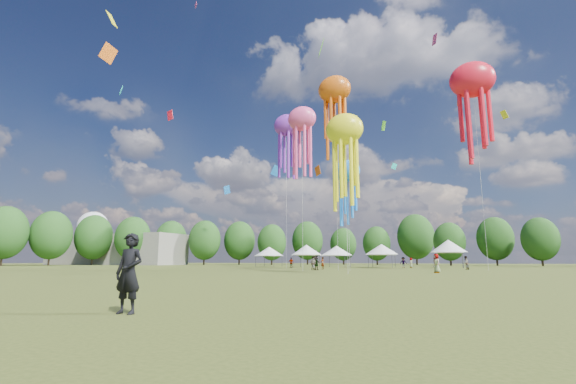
% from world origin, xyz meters
% --- Properties ---
extents(ground, '(300.00, 300.00, 0.00)m').
position_xyz_m(ground, '(0.00, 0.00, 0.00)').
color(ground, '#384416').
rests_on(ground, ground).
extents(observer_main, '(0.69, 0.48, 1.83)m').
position_xyz_m(observer_main, '(6.52, -3.31, 0.92)').
color(observer_main, black).
rests_on(observer_main, ground).
extents(spectator_near, '(1.01, 0.91, 1.69)m').
position_xyz_m(spectator_near, '(-2.55, 36.52, 0.85)').
color(spectator_near, gray).
rests_on(spectator_near, ground).
extents(spectators_far, '(26.36, 26.98, 1.83)m').
position_xyz_m(spectators_far, '(4.18, 44.42, 0.87)').
color(spectators_far, gray).
rests_on(spectators_far, ground).
extents(festival_tents, '(37.75, 9.36, 4.47)m').
position_xyz_m(festival_tents, '(-3.02, 57.82, 3.06)').
color(festival_tents, '#47474C').
rests_on(festival_tents, ground).
extents(show_kites, '(32.52, 24.95, 26.54)m').
position_xyz_m(show_kites, '(5.33, 38.68, 19.04)').
color(show_kites, '#FE4B93').
rests_on(show_kites, ground).
extents(small_kites, '(70.82, 48.34, 43.17)m').
position_xyz_m(small_kites, '(0.62, 42.18, 28.99)').
color(small_kites, '#FE4B93').
rests_on(small_kites, ground).
extents(treeline, '(201.57, 95.24, 13.43)m').
position_xyz_m(treeline, '(-3.87, 62.51, 6.54)').
color(treeline, '#38281C').
rests_on(treeline, ground).
extents(hangar, '(40.00, 12.00, 8.00)m').
position_xyz_m(hangar, '(-72.00, 72.00, 4.00)').
color(hangar, gray).
rests_on(hangar, ground).
extents(radome, '(9.00, 9.00, 16.00)m').
position_xyz_m(radome, '(-88.00, 78.00, 9.99)').
color(radome, white).
rests_on(radome, ground).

